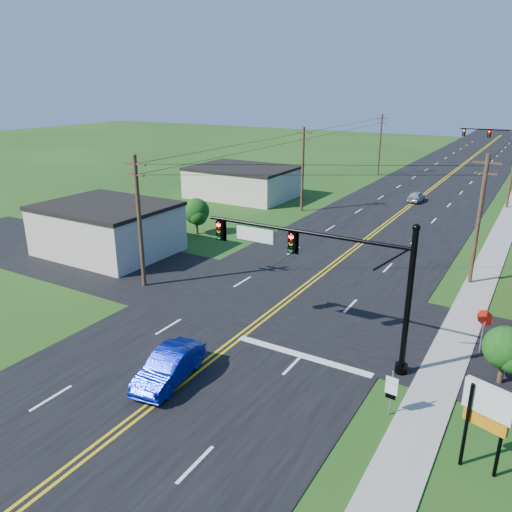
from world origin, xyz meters
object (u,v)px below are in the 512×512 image
Objects in this scene: route_sign at (391,390)px; signal_mast_main at (320,265)px; stop_sign at (484,322)px; blue_car at (169,367)px; signal_mast_far at (495,139)px.

signal_mast_main is at bearing 149.40° from route_sign.
route_sign is 0.86× the size of stop_sign.
route_sign is (9.61, 2.72, 0.49)m from blue_car.
signal_mast_main is 8.96m from stop_sign.
route_sign is (4.91, -3.47, -3.52)m from signal_mast_main.
signal_mast_far reaches higher than stop_sign.
signal_mast_main is at bearing -90.08° from signal_mast_far.
signal_mast_main reaches higher than stop_sign.
stop_sign is at bearing 28.05° from signal_mast_main.
blue_car is at bearing -127.19° from signal_mast_main.
stop_sign is (7.36, -68.02, -2.77)m from signal_mast_far.
route_sign is at bearing -35.28° from signal_mast_main.
blue_car is 2.13× the size of route_sign.
signal_mast_far is at bearing 89.92° from signal_mast_main.
signal_mast_far is (0.10, 72.00, -0.20)m from signal_mast_main.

